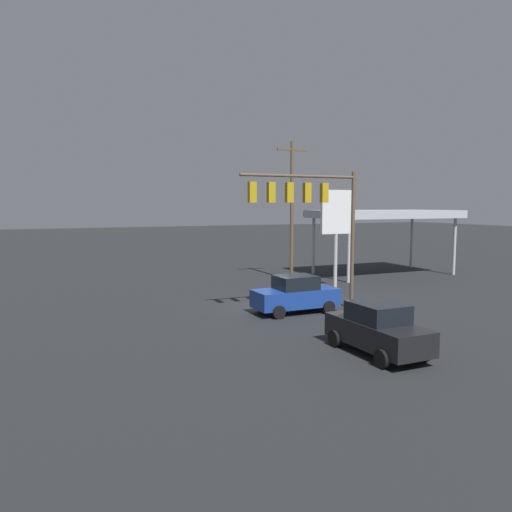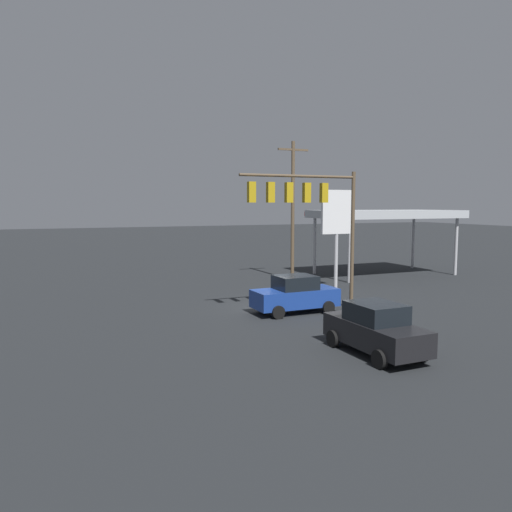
{
  "view_description": "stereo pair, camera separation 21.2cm",
  "coord_description": "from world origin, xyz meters",
  "px_view_note": "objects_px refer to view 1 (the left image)",
  "views": [
    {
      "loc": [
        11.36,
        23.79,
        5.57
      ],
      "look_at": [
        0.0,
        -2.0,
        2.64
      ],
      "focal_mm": 35.0,
      "sensor_mm": 36.0,
      "label": 1
    },
    {
      "loc": [
        11.16,
        23.88,
        5.57
      ],
      "look_at": [
        0.0,
        -2.0,
        2.64
      ],
      "focal_mm": 35.0,
      "sensor_mm": 36.0,
      "label": 2
    }
  ],
  "objects_px": {
    "utility_pole": "(292,208)",
    "sedan_waiting": "(296,294)",
    "price_sign": "(336,218)",
    "sedan_far": "(377,329)",
    "traffic_signal_assembly": "(308,204)"
  },
  "relations": [
    {
      "from": "traffic_signal_assembly",
      "to": "utility_pole",
      "type": "xyz_separation_m",
      "value": [
        -4.41,
        -10.1,
        -0.24
      ]
    },
    {
      "from": "traffic_signal_assembly",
      "to": "sedan_waiting",
      "type": "height_order",
      "value": "traffic_signal_assembly"
    },
    {
      "from": "utility_pole",
      "to": "sedan_waiting",
      "type": "distance_m",
      "value": 11.99
    },
    {
      "from": "traffic_signal_assembly",
      "to": "utility_pole",
      "type": "relative_size",
      "value": 0.72
    },
    {
      "from": "utility_pole",
      "to": "price_sign",
      "type": "height_order",
      "value": "utility_pole"
    },
    {
      "from": "price_sign",
      "to": "sedan_far",
      "type": "bearing_deg",
      "value": 63.63
    },
    {
      "from": "utility_pole",
      "to": "traffic_signal_assembly",
      "type": "bearing_deg",
      "value": 66.42
    },
    {
      "from": "price_sign",
      "to": "traffic_signal_assembly",
      "type": "bearing_deg",
      "value": 45.76
    },
    {
      "from": "traffic_signal_assembly",
      "to": "price_sign",
      "type": "xyz_separation_m",
      "value": [
        -5.0,
        -5.14,
        -0.85
      ]
    },
    {
      "from": "utility_pole",
      "to": "price_sign",
      "type": "xyz_separation_m",
      "value": [
        -0.6,
        4.96,
        -0.61
      ]
    },
    {
      "from": "price_sign",
      "to": "sedan_far",
      "type": "distance_m",
      "value": 14.49
    },
    {
      "from": "traffic_signal_assembly",
      "to": "sedan_waiting",
      "type": "bearing_deg",
      "value": -11.64
    },
    {
      "from": "traffic_signal_assembly",
      "to": "price_sign",
      "type": "bearing_deg",
      "value": -134.24
    },
    {
      "from": "sedan_far",
      "to": "traffic_signal_assembly",
      "type": "bearing_deg",
      "value": 169.77
    },
    {
      "from": "traffic_signal_assembly",
      "to": "sedan_waiting",
      "type": "xyz_separation_m",
      "value": [
        0.61,
        -0.13,
        -4.62
      ]
    }
  ]
}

